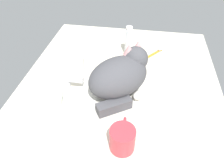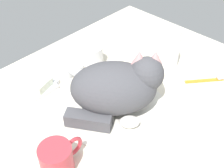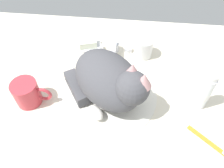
# 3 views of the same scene
# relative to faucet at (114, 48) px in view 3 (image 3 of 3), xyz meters

# --- Properties ---
(ground_plane) EXTENTS (1.10, 0.83, 0.03)m
(ground_plane) POSITION_rel_faucet_xyz_m (0.00, -0.20, -0.04)
(ground_plane) COLOR silver
(sink_basin) EXTENTS (0.32, 0.32, 0.01)m
(sink_basin) POSITION_rel_faucet_xyz_m (0.00, -0.20, -0.02)
(sink_basin) COLOR white
(sink_basin) RESTS_ON ground_plane
(faucet) EXTENTS (0.14, 0.09, 0.06)m
(faucet) POSITION_rel_faucet_xyz_m (0.00, 0.00, 0.00)
(faucet) COLOR silver
(faucet) RESTS_ON ground_plane
(cat) EXTENTS (0.30, 0.29, 0.18)m
(cat) POSITION_rel_faucet_xyz_m (0.01, -0.21, 0.06)
(cat) COLOR #4C4C51
(cat) RESTS_ON sink_basin
(coffee_mug) EXTENTS (0.12, 0.08, 0.08)m
(coffee_mug) POSITION_rel_faucet_xyz_m (-0.24, -0.25, 0.02)
(coffee_mug) COLOR #C63842
(coffee_mug) RESTS_ON ground_plane
(rinse_cup) EXTENTS (0.06, 0.06, 0.07)m
(rinse_cup) POSITION_rel_faucet_xyz_m (0.11, -0.01, 0.01)
(rinse_cup) COLOR white
(rinse_cup) RESTS_ON ground_plane
(soap_dish) EXTENTS (0.09, 0.06, 0.01)m
(soap_dish) POSITION_rel_faucet_xyz_m (-0.10, 0.01, -0.02)
(soap_dish) COLOR white
(soap_dish) RESTS_ON ground_plane
(soap_bar) EXTENTS (0.07, 0.06, 0.03)m
(soap_bar) POSITION_rel_faucet_xyz_m (-0.10, 0.01, 0.00)
(soap_bar) COLOR silver
(soap_bar) RESTS_ON soap_dish
(toothpaste_bottle) EXTENTS (0.04, 0.04, 0.14)m
(toothpaste_bottle) POSITION_rel_faucet_xyz_m (0.29, -0.21, 0.04)
(toothpaste_bottle) COLOR white
(toothpaste_bottle) RESTS_ON ground_plane
(toothbrush) EXTENTS (0.11, 0.09, 0.02)m
(toothbrush) POSITION_rel_faucet_xyz_m (0.30, -0.34, -0.02)
(toothbrush) COLOR orange
(toothbrush) RESTS_ON ground_plane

